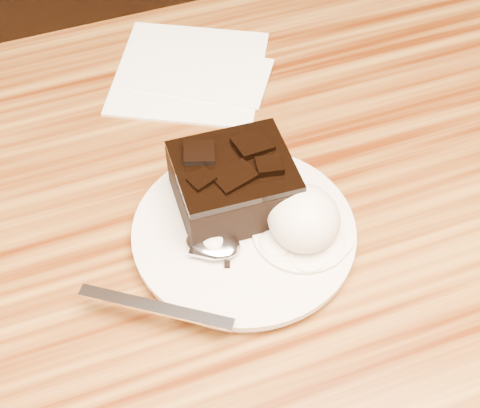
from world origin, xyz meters
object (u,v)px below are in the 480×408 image
object	(u,v)px
brownie	(234,186)
ice_cream_scoop	(304,218)
plate	(244,235)
spoon	(213,244)
napkin	(189,71)

from	to	relation	value
brownie	ice_cream_scoop	xyz separation A→B (m)	(0.04, -0.05, -0.00)
plate	ice_cream_scoop	size ratio (longest dim) A/B	3.00
ice_cream_scoop	plate	bearing A→B (deg)	153.80
spoon	ice_cream_scoop	bearing A→B (deg)	-63.90
brownie	spoon	xyz separation A→B (m)	(-0.03, -0.04, -0.02)
spoon	plate	bearing A→B (deg)	-37.52
plate	brownie	world-z (taller)	brownie
brownie	ice_cream_scoop	world-z (taller)	ice_cream_scoop
plate	brownie	size ratio (longest dim) A/B	1.98
brownie	ice_cream_scoop	distance (m)	0.07
napkin	ice_cream_scoop	bearing A→B (deg)	-85.31
plate	spoon	size ratio (longest dim) A/B	1.04
spoon	napkin	size ratio (longest dim) A/B	1.21
brownie	napkin	size ratio (longest dim) A/B	0.63
ice_cream_scoop	spoon	bearing A→B (deg)	170.76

